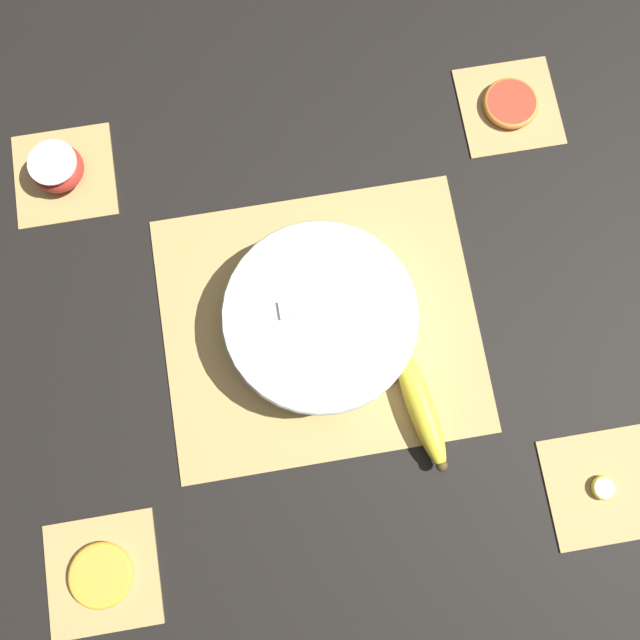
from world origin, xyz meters
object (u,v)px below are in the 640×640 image
(apple_half, at_px, (57,168))
(whole_banana, at_px, (421,407))
(orange_slice_whole, at_px, (100,575))
(banana_coin_single, at_px, (603,488))
(grapefruit_slice, at_px, (511,103))
(fruit_salad_bowl, at_px, (320,318))

(apple_half, bearing_deg, whole_banana, 136.97)
(whole_banana, height_order, orange_slice_whole, whole_banana)
(whole_banana, bearing_deg, banana_coin_single, 146.98)
(banana_coin_single, bearing_deg, grapefruit_slice, -90.00)
(fruit_salad_bowl, relative_size, whole_banana, 1.48)
(apple_half, bearing_deg, grapefruit_slice, 180.00)
(fruit_salad_bowl, height_order, banana_coin_single, fruit_salad_bowl)
(grapefruit_slice, bearing_deg, orange_slice_whole, 40.03)
(apple_half, bearing_deg, banana_coin_single, 139.97)
(banana_coin_single, bearing_deg, fruit_salad_bowl, -40.09)
(banana_coin_single, relative_size, grapefruit_slice, 0.39)
(fruit_salad_bowl, xyz_separation_m, grapefruit_slice, (-0.35, -0.30, -0.03))
(whole_banana, bearing_deg, apple_half, -43.03)
(fruit_salad_bowl, distance_m, grapefruit_slice, 0.46)
(apple_half, relative_size, orange_slice_whole, 0.89)
(whole_banana, bearing_deg, fruit_salad_bowl, -50.50)
(orange_slice_whole, bearing_deg, banana_coin_single, 180.00)
(apple_half, relative_size, banana_coin_single, 2.31)
(whole_banana, distance_m, orange_slice_whole, 0.50)
(apple_half, distance_m, orange_slice_whole, 0.59)
(fruit_salad_bowl, relative_size, apple_half, 3.47)
(fruit_salad_bowl, bearing_deg, whole_banana, 129.50)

